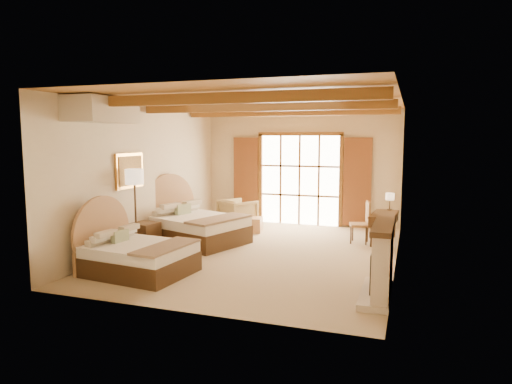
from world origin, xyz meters
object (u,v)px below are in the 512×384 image
at_px(bed_near, 132,253).
at_px(armchair, 238,213).
at_px(bed_far, 192,225).
at_px(nightstand, 145,236).
at_px(desk, 384,227).

distance_m(bed_near, armchair, 4.54).
bearing_deg(bed_far, bed_near, -68.66).
relative_size(bed_near, nightstand, 3.22).
height_order(nightstand, desk, desk).
bearing_deg(nightstand, armchair, 80.78).
relative_size(bed_far, desk, 1.96).
bearing_deg(bed_near, nightstand, 121.09).
bearing_deg(nightstand, bed_far, 68.55).
xyz_separation_m(bed_far, nightstand, (-0.61, -1.02, -0.11)).
bearing_deg(desk, armchair, 177.33).
xyz_separation_m(bed_far, desk, (4.28, 1.49, -0.05)).
height_order(bed_near, armchair, bed_near).
bearing_deg(bed_far, desk, 38.33).
height_order(bed_near, bed_far, bed_far).
height_order(armchair, desk, armchair).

